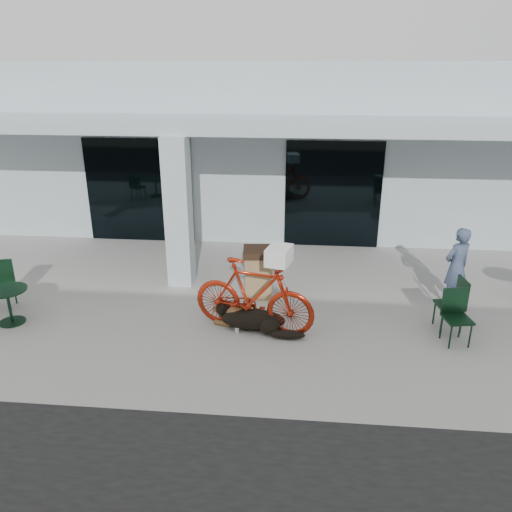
# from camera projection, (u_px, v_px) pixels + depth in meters

# --- Properties ---
(ground) EXTENTS (80.00, 80.00, 0.00)m
(ground) POSITION_uv_depth(u_px,v_px,m) (237.00, 340.00, 8.57)
(ground) COLOR #A9A69F
(ground) RESTS_ON ground
(building) EXTENTS (22.00, 7.00, 4.50)m
(building) POSITION_uv_depth(u_px,v_px,m) (271.00, 139.00, 15.67)
(building) COLOR silver
(building) RESTS_ON ground
(storefront_glass_left) EXTENTS (2.80, 0.06, 2.70)m
(storefront_glass_left) POSITION_uv_depth(u_px,v_px,m) (140.00, 191.00, 13.00)
(storefront_glass_left) COLOR black
(storefront_glass_left) RESTS_ON ground
(storefront_glass_right) EXTENTS (2.40, 0.06, 2.70)m
(storefront_glass_right) POSITION_uv_depth(u_px,v_px,m) (333.00, 195.00, 12.56)
(storefront_glass_right) COLOR black
(storefront_glass_right) RESTS_ON ground
(column) EXTENTS (0.50, 0.50, 3.12)m
(column) POSITION_uv_depth(u_px,v_px,m) (179.00, 213.00, 10.28)
(column) COLOR silver
(column) RESTS_ON ground
(overhang) EXTENTS (22.00, 2.80, 0.18)m
(overhang) POSITION_uv_depth(u_px,v_px,m) (257.00, 125.00, 10.77)
(overhang) COLOR silver
(overhang) RESTS_ON column
(bicycle) EXTENTS (2.28, 1.14, 1.32)m
(bicycle) POSITION_uv_depth(u_px,v_px,m) (254.00, 295.00, 8.68)
(bicycle) COLOR #9E200C
(bicycle) RESTS_ON ground
(laundry_basket) EXTENTS (0.48, 0.57, 0.29)m
(laundry_basket) POSITION_uv_depth(u_px,v_px,m) (279.00, 255.00, 8.26)
(laundry_basket) COLOR white
(laundry_basket) RESTS_ON bicycle
(dog) EXTENTS (1.38, 0.80, 0.44)m
(dog) POSITION_uv_depth(u_px,v_px,m) (253.00, 318.00, 8.83)
(dog) COLOR black
(dog) RESTS_ON ground
(cup_near_dog) EXTENTS (0.09, 0.09, 0.09)m
(cup_near_dog) POSITION_uv_depth(u_px,v_px,m) (237.00, 330.00, 8.79)
(cup_near_dog) COLOR white
(cup_near_dog) RESTS_ON ground
(cafe_table_near) EXTENTS (0.75, 0.75, 0.67)m
(cafe_table_near) POSITION_uv_depth(u_px,v_px,m) (9.00, 306.00, 9.02)
(cafe_table_near) COLOR black
(cafe_table_near) RESTS_ON ground
(cafe_chair_near) EXTENTS (0.51, 0.54, 0.93)m
(cafe_chair_near) POSITION_uv_depth(u_px,v_px,m) (1.00, 286.00, 9.53)
(cafe_chair_near) COLOR black
(cafe_chair_near) RESTS_ON ground
(cafe_chair_far_a) EXTENTS (0.50, 0.53, 0.93)m
(cafe_chair_far_a) POSITION_uv_depth(u_px,v_px,m) (457.00, 318.00, 8.31)
(cafe_chair_far_a) COLOR black
(cafe_chair_far_a) RESTS_ON ground
(cafe_chair_far_b) EXTENTS (0.53, 0.49, 0.96)m
(cafe_chair_far_b) POSITION_uv_depth(u_px,v_px,m) (449.00, 304.00, 8.76)
(cafe_chair_far_b) COLOR black
(cafe_chair_far_b) RESTS_ON ground
(person) EXTENTS (0.69, 0.61, 1.59)m
(person) POSITION_uv_depth(u_px,v_px,m) (456.00, 267.00, 9.54)
(person) COLOR #3C4965
(person) RESTS_ON ground
(trash_receptacle) EXTENTS (0.65, 0.65, 1.01)m
(trash_receptacle) POSITION_uv_depth(u_px,v_px,m) (258.00, 272.00, 10.04)
(trash_receptacle) COLOR #92754C
(trash_receptacle) RESTS_ON ground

